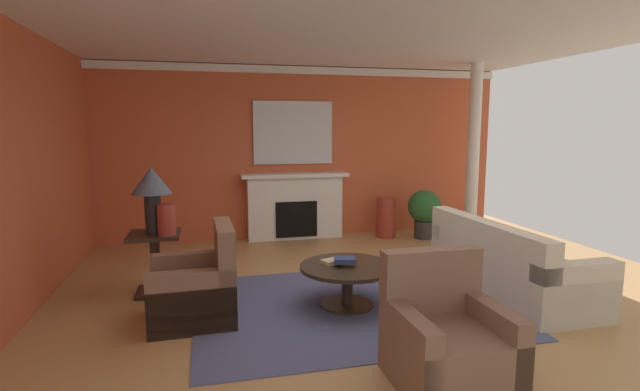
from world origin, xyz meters
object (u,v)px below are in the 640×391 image
object	(u,v)px
mantel_mirror	(293,133)
side_table	(155,259)
armchair_near_window	(197,290)
armchair_facing_fireplace	(447,343)
fireplace	(295,208)
coffee_table	(347,276)
vase_on_side_table	(167,220)
potted_plant	(424,210)
vase_tall_corner	(386,218)
table_lamp	(152,187)
sofa	(508,268)

from	to	relation	value
mantel_mirror	side_table	size ratio (longest dim) A/B	1.92
armchair_near_window	armchair_facing_fireplace	distance (m)	2.43
fireplace	armchair_near_window	xyz separation A→B (m)	(-1.58, -3.19, -0.22)
fireplace	coffee_table	xyz separation A→B (m)	(-0.05, -3.20, -0.19)
fireplace	vase_on_side_table	xyz separation A→B (m)	(-1.89, -2.41, 0.34)
armchair_near_window	potted_plant	distance (m)	4.57
coffee_table	vase_tall_corner	size ratio (longest dim) A/B	1.46
armchair_facing_fireplace	vase_on_side_table	distance (m)	3.26
table_lamp	potted_plant	xyz separation A→B (m)	(4.17, 1.76, -0.73)
mantel_mirror	side_table	distance (m)	3.45
mantel_mirror	vase_tall_corner	size ratio (longest dim) A/B	1.95
side_table	potted_plant	distance (m)	4.53
vase_tall_corner	vase_on_side_table	world-z (taller)	vase_on_side_table
armchair_facing_fireplace	coffee_table	size ratio (longest dim) A/B	0.95
potted_plant	mantel_mirror	bearing A→B (deg)	162.96
table_lamp	mantel_mirror	bearing A→B (deg)	49.71
coffee_table	armchair_facing_fireplace	bearing A→B (deg)	-80.47
side_table	vase_on_side_table	xyz separation A→B (m)	(0.15, -0.12, 0.47)
coffee_table	vase_tall_corner	distance (m)	3.30
armchair_near_window	vase_tall_corner	world-z (taller)	armchair_near_window
vase_on_side_table	potted_plant	world-z (taller)	vase_on_side_table
armchair_facing_fireplace	coffee_table	world-z (taller)	armchair_facing_fireplace
sofa	vase_on_side_table	distance (m)	3.88
armchair_facing_fireplace	potted_plant	world-z (taller)	armchair_facing_fireplace
armchair_facing_fireplace	potted_plant	size ratio (longest dim) A/B	1.14
sofa	armchair_facing_fireplace	size ratio (longest dim) A/B	2.23
mantel_mirror	table_lamp	xyz separation A→B (m)	(-2.04, -2.41, -0.56)
coffee_table	vase_on_side_table	distance (m)	2.08
sofa	table_lamp	size ratio (longest dim) A/B	2.82
vase_on_side_table	coffee_table	bearing A→B (deg)	-22.99
potted_plant	side_table	bearing A→B (deg)	-157.11
mantel_mirror	armchair_facing_fireplace	bearing A→B (deg)	-87.37
armchair_near_window	armchair_facing_fireplace	world-z (taller)	same
armchair_near_window	table_lamp	bearing A→B (deg)	117.26
mantel_mirror	potted_plant	world-z (taller)	mantel_mirror
sofa	fireplace	bearing A→B (deg)	119.85
side_table	mantel_mirror	bearing A→B (deg)	49.71
mantel_mirror	vase_tall_corner	bearing A→B (deg)	-15.39
sofa	potted_plant	xyz separation A→B (m)	(0.27, 2.70, 0.19)
mantel_mirror	vase_on_side_table	world-z (taller)	mantel_mirror
armchair_facing_fireplace	side_table	xyz separation A→B (m)	(-2.27, 2.53, 0.09)
coffee_table	side_table	xyz separation A→B (m)	(-2.00, 0.90, 0.06)
table_lamp	vase_on_side_table	world-z (taller)	table_lamp
mantel_mirror	fireplace	bearing A→B (deg)	-90.00
sofa	vase_on_side_table	world-z (taller)	vase_on_side_table
table_lamp	coffee_table	bearing A→B (deg)	-24.34
armchair_facing_fireplace	table_lamp	distance (m)	3.52
sofa	side_table	size ratio (longest dim) A/B	3.03
armchair_near_window	vase_on_side_table	size ratio (longest dim) A/B	2.76
side_table	sofa	bearing A→B (deg)	-13.52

